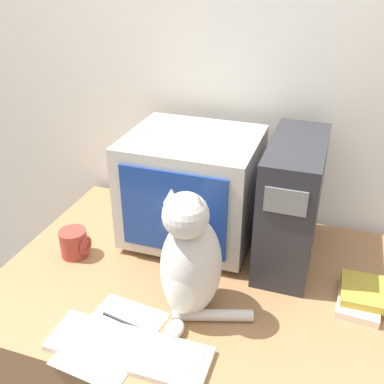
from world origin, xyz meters
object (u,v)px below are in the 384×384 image
(mug, at_px, (74,243))
(book_stack, at_px, (362,296))
(cat, at_px, (190,262))
(computer_tower, at_px, (291,203))
(pen, at_px, (124,322))
(crt_monitor, at_px, (192,188))
(keyboard, at_px, (129,349))

(mug, bearing_deg, book_stack, 4.02)
(cat, bearing_deg, computer_tower, 63.37)
(computer_tower, height_order, mug, computer_tower)
(cat, xyz_separation_m, mug, (-0.47, 0.13, -0.13))
(book_stack, xyz_separation_m, pen, (-0.64, -0.31, -0.02))
(pen, relative_size, mug, 1.49)
(crt_monitor, height_order, cat, cat)
(computer_tower, bearing_deg, crt_monitor, 178.94)
(computer_tower, relative_size, cat, 1.03)
(crt_monitor, relative_size, book_stack, 2.24)
(crt_monitor, relative_size, mug, 4.42)
(book_stack, bearing_deg, keyboard, -145.65)
(computer_tower, xyz_separation_m, mug, (-0.70, -0.23, -0.16))
(cat, xyz_separation_m, pen, (-0.16, -0.11, -0.17))
(keyboard, height_order, mug, mug)
(cat, bearing_deg, crt_monitor, 112.94)
(crt_monitor, height_order, pen, crt_monitor)
(crt_monitor, distance_m, computer_tower, 0.35)
(cat, relative_size, pen, 2.78)
(pen, bearing_deg, keyboard, -57.24)
(computer_tower, height_order, cat, computer_tower)
(crt_monitor, height_order, mug, crt_monitor)
(cat, height_order, book_stack, cat)
(crt_monitor, relative_size, cat, 1.07)
(crt_monitor, distance_m, pen, 0.53)
(computer_tower, bearing_deg, keyboard, -120.39)
(keyboard, bearing_deg, mug, 137.67)
(computer_tower, distance_m, mug, 0.76)
(keyboard, relative_size, mug, 4.42)
(computer_tower, height_order, keyboard, computer_tower)
(computer_tower, distance_m, book_stack, 0.36)
(cat, height_order, mug, cat)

